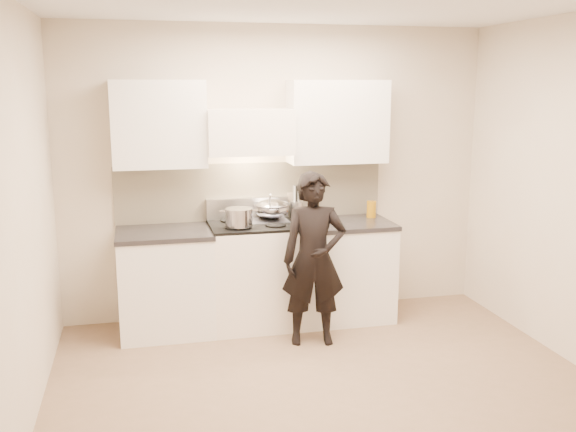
{
  "coord_description": "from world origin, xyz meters",
  "views": [
    {
      "loc": [
        -1.27,
        -4.08,
        2.16
      ],
      "look_at": [
        -0.06,
        1.05,
        1.08
      ],
      "focal_mm": 40.0,
      "sensor_mm": 36.0,
      "label": 1
    }
  ],
  "objects_px": {
    "counter_right": "(340,270)",
    "wok": "(272,209)",
    "person": "(314,259)",
    "utensil_crock": "(296,209)",
    "stove": "(253,274)"
  },
  "relations": [
    {
      "from": "counter_right",
      "to": "utensil_crock",
      "type": "bearing_deg",
      "value": 149.79
    },
    {
      "from": "stove",
      "to": "person",
      "type": "xyz_separation_m",
      "value": [
        0.42,
        -0.53,
        0.26
      ]
    },
    {
      "from": "stove",
      "to": "wok",
      "type": "distance_m",
      "value": 0.62
    },
    {
      "from": "utensil_crock",
      "to": "person",
      "type": "xyz_separation_m",
      "value": [
        -0.04,
        -0.75,
        -0.29
      ]
    },
    {
      "from": "stove",
      "to": "person",
      "type": "height_order",
      "value": "person"
    },
    {
      "from": "counter_right",
      "to": "wok",
      "type": "bearing_deg",
      "value": 169.87
    },
    {
      "from": "wok",
      "to": "utensil_crock",
      "type": "height_order",
      "value": "utensil_crock"
    },
    {
      "from": "person",
      "to": "counter_right",
      "type": "bearing_deg",
      "value": 61.4
    },
    {
      "from": "wok",
      "to": "utensil_crock",
      "type": "xyz_separation_m",
      "value": [
        0.26,
        0.1,
        -0.03
      ]
    },
    {
      "from": "stove",
      "to": "utensil_crock",
      "type": "xyz_separation_m",
      "value": [
        0.46,
        0.22,
        0.54
      ]
    },
    {
      "from": "counter_right",
      "to": "utensil_crock",
      "type": "relative_size",
      "value": 2.88
    },
    {
      "from": "utensil_crock",
      "to": "counter_right",
      "type": "bearing_deg",
      "value": -30.21
    },
    {
      "from": "counter_right",
      "to": "person",
      "type": "height_order",
      "value": "person"
    },
    {
      "from": "person",
      "to": "utensil_crock",
      "type": "bearing_deg",
      "value": 95.99
    },
    {
      "from": "wok",
      "to": "utensil_crock",
      "type": "distance_m",
      "value": 0.28
    }
  ]
}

